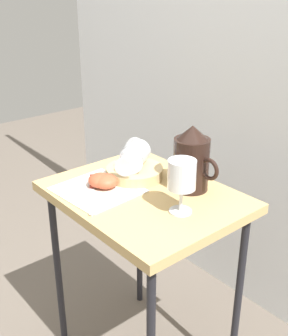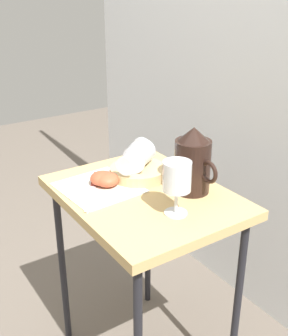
{
  "view_description": "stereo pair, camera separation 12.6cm",
  "coord_description": "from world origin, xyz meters",
  "views": [
    {
      "loc": [
        0.89,
        -0.75,
        1.26
      ],
      "look_at": [
        0.0,
        0.0,
        0.75
      ],
      "focal_mm": 45.95,
      "sensor_mm": 36.0,
      "label": 1
    },
    {
      "loc": [
        0.96,
        -0.64,
        1.26
      ],
      "look_at": [
        0.0,
        0.0,
        0.75
      ],
      "focal_mm": 45.95,
      "sensor_mm": 36.0,
      "label": 2
    }
  ],
  "objects": [
    {
      "name": "curtain_drape",
      "position": [
        0.0,
        0.56,
        0.99
      ],
      "size": [
        2.4,
        0.03,
        1.98
      ],
      "primitive_type": "cube",
      "color": "white",
      "rests_on": "ground_plane"
    },
    {
      "name": "table",
      "position": [
        0.0,
        0.0,
        0.6
      ],
      "size": [
        0.58,
        0.45,
        0.67
      ],
      "color": "tan",
      "rests_on": "ground_plane"
    },
    {
      "name": "linen_napkin",
      "position": [
        -0.1,
        -0.1,
        0.68
      ],
      "size": [
        0.24,
        0.23,
        0.0
      ],
      "primitive_type": "cube",
      "rotation": [
        0.0,
        0.0,
        0.06
      ],
      "color": "silver",
      "rests_on": "table"
    },
    {
      "name": "basket_tray",
      "position": [
        -0.1,
        0.05,
        0.69
      ],
      "size": [
        0.18,
        0.18,
        0.03
      ],
      "primitive_type": "cylinder",
      "color": "tan",
      "rests_on": "table"
    },
    {
      "name": "pitcher",
      "position": [
        0.07,
        0.13,
        0.76
      ],
      "size": [
        0.16,
        0.11,
        0.2
      ],
      "color": "black",
      "rests_on": "table"
    },
    {
      "name": "wine_glass_upright",
      "position": [
        0.16,
        0.0,
        0.78
      ],
      "size": [
        0.08,
        0.08,
        0.15
      ],
      "color": "silver",
      "rests_on": "table"
    },
    {
      "name": "wine_glass_tipped_near",
      "position": [
        -0.1,
        0.04,
        0.75
      ],
      "size": [
        0.16,
        0.15,
        0.07
      ],
      "color": "silver",
      "rests_on": "basket_tray"
    },
    {
      "name": "wine_glass_tipped_far",
      "position": [
        -0.11,
        0.05,
        0.75
      ],
      "size": [
        0.14,
        0.16,
        0.08
      ],
      "color": "silver",
      "rests_on": "basket_tray"
    },
    {
      "name": "apple_half_left",
      "position": [
        -0.11,
        -0.08,
        0.7
      ],
      "size": [
        0.08,
        0.08,
        0.04
      ],
      "primitive_type": "ellipsoid",
      "color": "#C15133",
      "rests_on": "linen_napkin"
    },
    {
      "name": "apple_half_right",
      "position": [
        -0.09,
        -0.07,
        0.7
      ],
      "size": [
        0.08,
        0.08,
        0.04
      ],
      "primitive_type": "ellipsoid",
      "color": "#C15133",
      "rests_on": "linen_napkin"
    },
    {
      "name": "knife",
      "position": [
        -0.11,
        -0.11,
        0.68
      ],
      "size": [
        0.21,
        0.15,
        0.01
      ],
      "color": "silver",
      "rests_on": "linen_napkin"
    }
  ]
}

